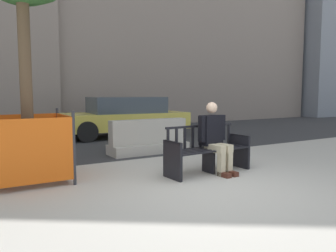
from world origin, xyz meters
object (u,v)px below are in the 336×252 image
object	(u,v)px
seated_person	(214,136)
street_bench	(208,152)
car_taxi_near	(123,116)
construction_fence	(29,146)
jersey_barrier_centre	(149,139)

from	to	relation	value
seated_person	street_bench	bearing A→B (deg)	157.06
car_taxi_near	street_bench	bearing A→B (deg)	-96.59
street_bench	construction_fence	size ratio (longest dim) A/B	1.38
street_bench	seated_person	distance (m)	0.32
seated_person	jersey_barrier_centre	world-z (taller)	seated_person
construction_fence	street_bench	bearing A→B (deg)	-18.87
jersey_barrier_centre	construction_fence	distance (m)	3.25
street_bench	construction_fence	world-z (taller)	construction_fence
seated_person	car_taxi_near	size ratio (longest dim) A/B	0.29
seated_person	car_taxi_near	xyz separation A→B (m)	(0.54, 5.74, 0.00)
jersey_barrier_centre	seated_person	bearing A→B (deg)	-86.62
street_bench	construction_fence	distance (m)	3.14
jersey_barrier_centre	street_bench	bearing A→B (deg)	-89.32
construction_fence	car_taxi_near	world-z (taller)	car_taxi_near
construction_fence	jersey_barrier_centre	bearing A→B (deg)	24.88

